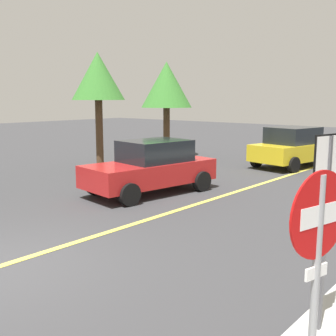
{
  "coord_description": "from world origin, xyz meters",
  "views": [
    {
      "loc": [
        -3.14,
        -6.78,
        2.92
      ],
      "look_at": [
        4.05,
        -0.58,
        1.33
      ],
      "focal_mm": 44.82,
      "sensor_mm": 36.0,
      "label": 1
    }
  ],
  "objects": [
    {
      "name": "lane_marking_centre",
      "position": [
        3.0,
        0.0,
        0.01
      ],
      "size": [
        28.0,
        0.16,
        0.01
      ],
      "primitive_type": "cube",
      "color": "#E0D14C"
    },
    {
      "name": "stop_sign",
      "position": [
        0.23,
        -5.53,
        1.6
      ],
      "size": [
        0.74,
        0.2,
        2.34
      ],
      "color": "gray",
      "rests_on": "ground_plane"
    },
    {
      "name": "speed_limit_sign",
      "position": [
        1.61,
        -5.09,
        1.76
      ],
      "size": [
        0.53,
        0.14,
        2.52
      ],
      "color": "#4C4C51",
      "rests_on": "ground_plane"
    },
    {
      "name": "car_red_behind_van",
      "position": [
        6.18,
        1.94,
        0.82
      ],
      "size": [
        4.35,
        2.42,
        1.64
      ],
      "color": "red",
      "rests_on": "ground_plane"
    },
    {
      "name": "car_yellow_far_lane",
      "position": [
        13.93,
        0.77,
        0.85
      ],
      "size": [
        4.49,
        2.63,
        1.71
      ],
      "color": "gold",
      "rests_on": "ground_plane"
    },
    {
      "name": "tree_left_verge",
      "position": [
        12.75,
        7.02,
        3.53
      ],
      "size": [
        2.5,
        2.5,
        4.68
      ],
      "color": "#513823",
      "rests_on": "ground_plane"
    },
    {
      "name": "tree_centre_verge",
      "position": [
        8.0,
        6.54,
        3.72
      ],
      "size": [
        2.13,
        2.13,
        4.73
      ],
      "color": "#513823",
      "rests_on": "ground_plane"
    }
  ]
}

